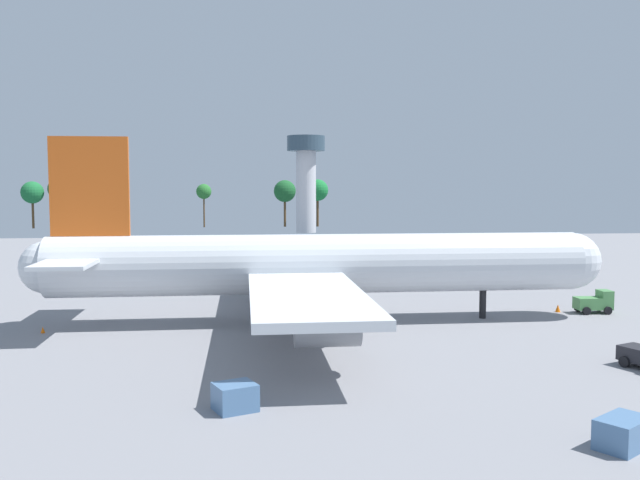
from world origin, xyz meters
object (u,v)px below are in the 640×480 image
at_px(cargo_container_fore, 235,397).
at_px(safety_cone_nose, 558,308).
at_px(baggage_tug, 428,270).
at_px(cargo_container_aft, 623,433).
at_px(safety_cone_tail, 43,330).
at_px(control_tower, 306,173).
at_px(cargo_airplane, 317,265).
at_px(maintenance_van, 595,302).

xyz_separation_m(cargo_container_fore, safety_cone_nose, (34.35, 29.03, -0.42)).
distance_m(baggage_tug, cargo_container_aft, 66.84).
distance_m(cargo_container_aft, safety_cone_tail, 50.18).
bearing_deg(cargo_container_fore, control_tower, 83.29).
bearing_deg(safety_cone_nose, cargo_airplane, -174.70).
bearing_deg(control_tower, cargo_container_fore, -96.71).
height_order(safety_cone_tail, control_tower, control_tower).
xyz_separation_m(cargo_airplane, cargo_container_fore, (-7.89, -26.58, -4.93)).
xyz_separation_m(maintenance_van, safety_cone_nose, (-3.63, 1.03, -0.76)).
height_order(maintenance_van, safety_cone_nose, maintenance_van).
bearing_deg(maintenance_van, cargo_container_fore, -143.60).
xyz_separation_m(baggage_tug, cargo_container_fore, (-27.81, -58.15, -0.29)).
height_order(baggage_tug, cargo_container_aft, baggage_tug).
bearing_deg(safety_cone_nose, maintenance_van, -15.86).
distance_m(baggage_tug, control_tower, 100.05).
relative_size(safety_cone_nose, safety_cone_tail, 1.38).
bearing_deg(cargo_container_fore, maintenance_van, 36.40).
bearing_deg(safety_cone_nose, cargo_container_aft, -110.69).
relative_size(baggage_tug, safety_cone_tail, 9.19).
bearing_deg(cargo_container_aft, cargo_airplane, 109.55).
xyz_separation_m(cargo_container_fore, safety_cone_tail, (-18.06, 24.12, -0.54)).
relative_size(cargo_container_fore, safety_cone_tail, 5.12).
bearing_deg(cargo_airplane, safety_cone_nose, 5.30).
distance_m(safety_cone_tail, control_tower, 138.30).
xyz_separation_m(cargo_container_aft, control_tower, (-1.86, 164.71, 16.43)).
height_order(baggage_tug, cargo_container_fore, baggage_tug).
xyz_separation_m(cargo_airplane, safety_cone_tail, (-25.95, -2.46, -5.46)).
bearing_deg(cargo_container_fore, cargo_airplane, 73.46).
distance_m(safety_cone_nose, safety_cone_tail, 52.64).
distance_m(baggage_tug, cargo_container_fore, 64.46).
xyz_separation_m(cargo_airplane, safety_cone_nose, (26.46, 2.46, -5.35)).
xyz_separation_m(baggage_tug, safety_cone_tail, (-45.87, -34.03, -0.83)).
bearing_deg(baggage_tug, cargo_container_aft, -96.48).
bearing_deg(maintenance_van, safety_cone_tail, -176.04).
bearing_deg(baggage_tug, maintenance_van, -71.37).
bearing_deg(cargo_airplane, cargo_container_aft, -70.45).
bearing_deg(cargo_container_aft, control_tower, 90.65).
relative_size(cargo_airplane, cargo_container_fore, 19.27).
bearing_deg(maintenance_van, safety_cone_nose, 164.14).
xyz_separation_m(cargo_container_aft, safety_cone_tail, (-38.32, 32.39, -0.51)).
bearing_deg(control_tower, maintenance_van, -81.33).
bearing_deg(cargo_container_fore, baggage_tug, 64.44).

